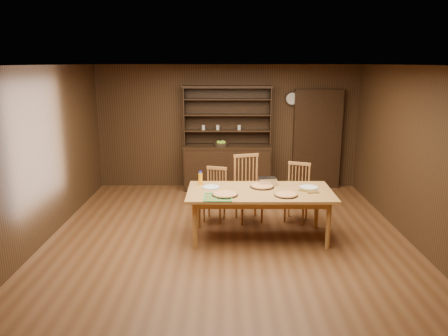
{
  "coord_description": "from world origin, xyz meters",
  "views": [
    {
      "loc": [
        -0.03,
        -6.24,
        2.63
      ],
      "look_at": [
        -0.06,
        0.4,
        1.03
      ],
      "focal_mm": 35.0,
      "sensor_mm": 36.0,
      "label": 1
    }
  ],
  "objects_px": {
    "china_hutch": "(227,162)",
    "chair_left": "(215,192)",
    "chair_right": "(297,190)",
    "juice_bottle": "(200,178)",
    "dining_table": "(260,195)",
    "chair_center": "(248,185)"
  },
  "relations": [
    {
      "from": "dining_table",
      "to": "chair_right",
      "type": "bearing_deg",
      "value": 48.7
    },
    {
      "from": "dining_table",
      "to": "juice_bottle",
      "type": "bearing_deg",
      "value": 159.08
    },
    {
      "from": "dining_table",
      "to": "chair_center",
      "type": "distance_m",
      "value": 0.84
    },
    {
      "from": "china_hutch",
      "to": "dining_table",
      "type": "height_order",
      "value": "china_hutch"
    },
    {
      "from": "chair_right",
      "to": "dining_table",
      "type": "bearing_deg",
      "value": -110.04
    },
    {
      "from": "china_hutch",
      "to": "chair_left",
      "type": "relative_size",
      "value": 2.39
    },
    {
      "from": "chair_left",
      "to": "chair_center",
      "type": "distance_m",
      "value": 0.56
    },
    {
      "from": "china_hutch",
      "to": "chair_left",
      "type": "xyz_separation_m",
      "value": [
        -0.21,
        -1.87,
        -0.12
      ]
    },
    {
      "from": "china_hutch",
      "to": "chair_right",
      "type": "distance_m",
      "value": 2.21
    },
    {
      "from": "china_hutch",
      "to": "chair_left",
      "type": "bearing_deg",
      "value": -96.35
    },
    {
      "from": "dining_table",
      "to": "chair_center",
      "type": "bearing_deg",
      "value": 99.84
    },
    {
      "from": "chair_right",
      "to": "chair_left",
      "type": "bearing_deg",
      "value": -158.6
    },
    {
      "from": "chair_right",
      "to": "juice_bottle",
      "type": "height_order",
      "value": "chair_right"
    },
    {
      "from": "chair_right",
      "to": "juice_bottle",
      "type": "relative_size",
      "value": 4.63
    },
    {
      "from": "china_hutch",
      "to": "dining_table",
      "type": "distance_m",
      "value": 2.71
    },
    {
      "from": "dining_table",
      "to": "juice_bottle",
      "type": "distance_m",
      "value": 1.0
    },
    {
      "from": "china_hutch",
      "to": "chair_right",
      "type": "relative_size",
      "value": 2.2
    },
    {
      "from": "dining_table",
      "to": "chair_left",
      "type": "relative_size",
      "value": 2.4
    },
    {
      "from": "dining_table",
      "to": "chair_left",
      "type": "height_order",
      "value": "chair_left"
    },
    {
      "from": "dining_table",
      "to": "chair_center",
      "type": "height_order",
      "value": "chair_center"
    },
    {
      "from": "dining_table",
      "to": "chair_left",
      "type": "xyz_separation_m",
      "value": [
        -0.69,
        0.8,
        -0.2
      ]
    },
    {
      "from": "chair_center",
      "to": "china_hutch",
      "type": "bearing_deg",
      "value": 84.64
    }
  ]
}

